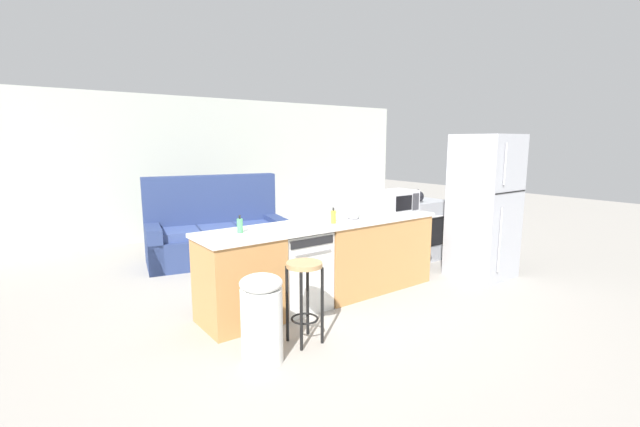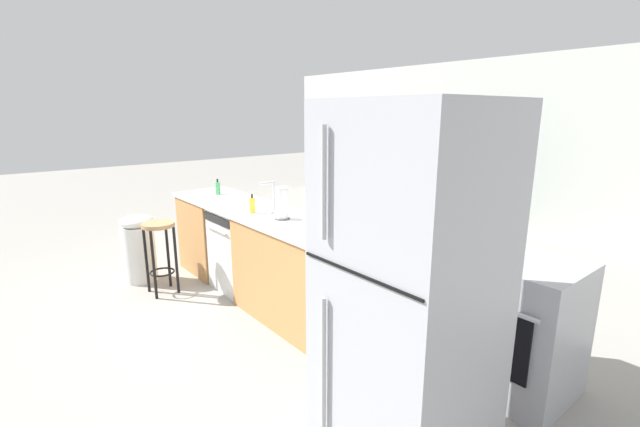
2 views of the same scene
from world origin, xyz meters
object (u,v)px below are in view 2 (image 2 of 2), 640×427
Objects in this scene: refrigerator at (409,301)px; dish_soap_bottle at (218,188)px; dishwasher at (245,249)px; trash_bin at (139,248)px; paper_towel_roll at (282,204)px; soap_bottle at (252,205)px; couch at (400,218)px; microwave at (342,219)px; bar_stool at (160,243)px; stove_range at (513,323)px; kettle at (487,244)px.

dish_soap_bottle is at bearing 169.70° from refrigerator.
trash_bin is (-0.88, -0.81, -0.04)m from dishwasher.
refrigerator is 6.65× the size of paper_towel_roll.
couch is at bearing 97.35° from soap_bottle.
paper_towel_roll is (-1.83, 0.51, 0.10)m from refrigerator.
bar_stool is at bearing -159.02° from microwave.
stove_range reaches higher than bar_stool.
kettle is 0.28× the size of trash_bin.
dishwasher is 4.10× the size of kettle.
microwave is at bearing 20.98° from bar_stool.
stove_range is 3.19× the size of paper_towel_roll.
soap_bottle is (-1.10, -0.12, -0.07)m from microwave.
stove_range is at bearing 21.32° from trash_bin.
microwave is at bearing 153.35° from refrigerator.
trash_bin is at bearing -154.97° from paper_towel_roll.
bar_stool is at bearing -73.55° from dish_soap_bottle.
dishwasher is 0.93× the size of stove_range.
soap_bottle is 0.08× the size of couch.
couch reaches higher than dish_soap_bottle.
microwave is 0.68× the size of bar_stool.
couch is (-1.42, 2.36, -0.65)m from microwave.
dishwasher is 0.84m from dish_soap_bottle.
stove_range reaches higher than dishwasher.
dishwasher is 1.68× the size of microwave.
soap_bottle is (-2.20, -0.67, 0.52)m from stove_range.
refrigerator is 2.24m from soap_bottle.
couch is at bearing 80.98° from bar_stool.
soap_bottle is at bearing -167.02° from paper_towel_roll.
kettle is 3.10m from bar_stool.
refrigerator reaches higher than kettle.
bar_stool is (0.23, -0.77, -0.44)m from dish_soap_bottle.
soap_bottle is 1.00× the size of dish_soap_bottle.
dishwasher is 1.14× the size of trash_bin.
dish_soap_bottle is (-2.14, 0.04, -0.07)m from microwave.
dish_soap_bottle reaches higher than trash_bin.
stove_range is 5.11× the size of soap_bottle.
microwave is at bearing 18.71° from trash_bin.
stove_range is 0.57m from kettle.
paper_towel_roll is 1.93m from trash_bin.
soap_bottle is at bearing 28.11° from trash_bin.
dish_soap_bottle is at bearing 176.83° from paper_towel_roll.
dish_soap_bottle is (-3.23, -0.51, 0.52)m from stove_range.
paper_towel_roll is at bearing -162.19° from stove_range.
refrigerator is 0.99m from kettle.
stove_range is 2.35m from soap_bottle.
trash_bin is (-1.65, -0.77, -0.66)m from paper_towel_roll.
paper_towel_roll is at bearing -74.04° from couch.
paper_towel_roll is at bearing -177.02° from microwave.
stove_range is at bearing 89.99° from refrigerator.
kettle is (2.03, 0.55, 0.01)m from soap_bottle.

